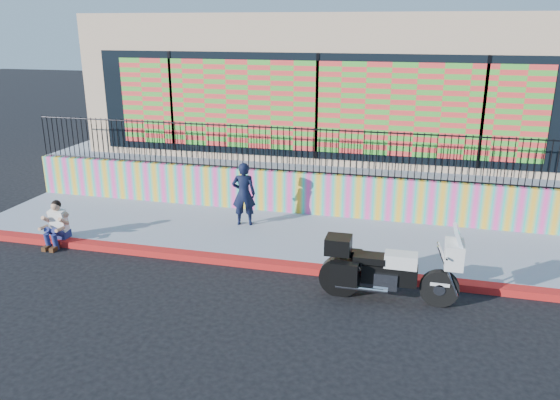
% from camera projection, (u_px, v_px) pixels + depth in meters
% --- Properties ---
extents(ground, '(90.00, 90.00, 0.00)m').
position_uv_depth(ground, '(278.00, 269.00, 11.60)').
color(ground, black).
rests_on(ground, ground).
extents(red_curb, '(16.00, 0.30, 0.15)m').
position_uv_depth(red_curb, '(278.00, 265.00, 11.58)').
color(red_curb, red).
rests_on(red_curb, ground).
extents(sidewalk, '(16.00, 3.00, 0.15)m').
position_uv_depth(sidewalk, '(295.00, 237.00, 13.10)').
color(sidewalk, gray).
rests_on(sidewalk, ground).
extents(mural_wall, '(16.00, 0.20, 1.10)m').
position_uv_depth(mural_wall, '(309.00, 193.00, 14.38)').
color(mural_wall, '#FF43A3').
rests_on(mural_wall, sidewalk).
extents(metal_fence, '(15.80, 0.04, 1.20)m').
position_uv_depth(metal_fence, '(310.00, 151.00, 14.03)').
color(metal_fence, black).
rests_on(metal_fence, mural_wall).
extents(elevated_platform, '(16.00, 10.00, 1.25)m').
position_uv_depth(elevated_platform, '(338.00, 154.00, 19.11)').
color(elevated_platform, gray).
rests_on(elevated_platform, ground).
extents(storefront_building, '(14.00, 8.06, 4.00)m').
position_uv_depth(storefront_building, '(340.00, 78.00, 18.10)').
color(storefront_building, '#CBAE87').
rests_on(storefront_building, elevated_platform).
extents(police_motorcycle, '(2.53, 0.84, 1.58)m').
position_uv_depth(police_motorcycle, '(387.00, 267.00, 10.10)').
color(police_motorcycle, black).
rests_on(police_motorcycle, ground).
extents(police_officer, '(0.65, 0.50, 1.60)m').
position_uv_depth(police_officer, '(244.00, 194.00, 13.50)').
color(police_officer, black).
rests_on(police_officer, sidewalk).
extents(seated_man, '(0.54, 0.71, 1.06)m').
position_uv_depth(seated_man, '(55.00, 228.00, 12.64)').
color(seated_man, navy).
rests_on(seated_man, ground).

